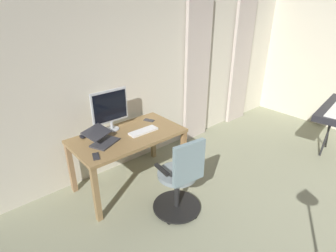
# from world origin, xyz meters

# --- Properties ---
(back_room_partition) EXTENTS (5.67, 0.10, 2.61)m
(back_room_partition) POSITION_xyz_m (0.00, -2.76, 1.31)
(back_room_partition) COLOR beige
(back_room_partition) RESTS_ON ground
(curtain_left_panel) EXTENTS (0.52, 0.06, 2.33)m
(curtain_left_panel) POSITION_xyz_m (-1.75, -2.65, 1.17)
(curtain_left_panel) COLOR #C0B3A9
(curtain_left_panel) RESTS_ON ground
(curtain_right_panel) EXTENTS (0.52, 0.06, 2.33)m
(curtain_right_panel) POSITION_xyz_m (-0.56, -2.65, 1.17)
(curtain_right_panel) COLOR #C0B3A9
(curtain_right_panel) RESTS_ON ground
(desk) EXTENTS (1.37, 0.75, 0.73)m
(desk) POSITION_xyz_m (1.08, -2.23, 0.64)
(desk) COLOR olive
(desk) RESTS_ON ground
(office_chair) EXTENTS (0.56, 0.56, 0.98)m
(office_chair) POSITION_xyz_m (0.96, -1.40, 0.45)
(office_chair) COLOR black
(office_chair) RESTS_ON ground
(computer_monitor) EXTENTS (0.49, 0.18, 0.52)m
(computer_monitor) POSITION_xyz_m (1.16, -2.49, 1.03)
(computer_monitor) COLOR #B7BCC1
(computer_monitor) RESTS_ON desk
(computer_keyboard) EXTENTS (0.38, 0.13, 0.02)m
(computer_keyboard) POSITION_xyz_m (0.90, -2.16, 0.74)
(computer_keyboard) COLOR white
(computer_keyboard) RESTS_ON desk
(laptop) EXTENTS (0.41, 0.42, 0.16)m
(laptop) POSITION_xyz_m (1.42, -2.25, 0.78)
(laptop) COLOR #333338
(laptop) RESTS_ON desk
(computer_mouse) EXTENTS (0.06, 0.10, 0.04)m
(computer_mouse) POSITION_xyz_m (1.55, -2.51, 0.75)
(computer_mouse) COLOR black
(computer_mouse) RESTS_ON desk
(cell_phone_face_up) EXTENTS (0.11, 0.16, 0.01)m
(cell_phone_face_up) POSITION_xyz_m (1.62, -2.01, 0.74)
(cell_phone_face_up) COLOR #232328
(cell_phone_face_up) RESTS_ON desk
(cell_phone_by_monitor) EXTENTS (0.12, 0.16, 0.01)m
(cell_phone_by_monitor) POSITION_xyz_m (0.63, -2.40, 0.74)
(cell_phone_by_monitor) COLOR #333338
(cell_phone_by_monitor) RESTS_ON desk
(piano_keyboard) EXTENTS (1.29, 0.50, 0.81)m
(piano_keyboard) POSITION_xyz_m (-1.75, -0.89, 0.74)
(piano_keyboard) COLOR black
(piano_keyboard) RESTS_ON ground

